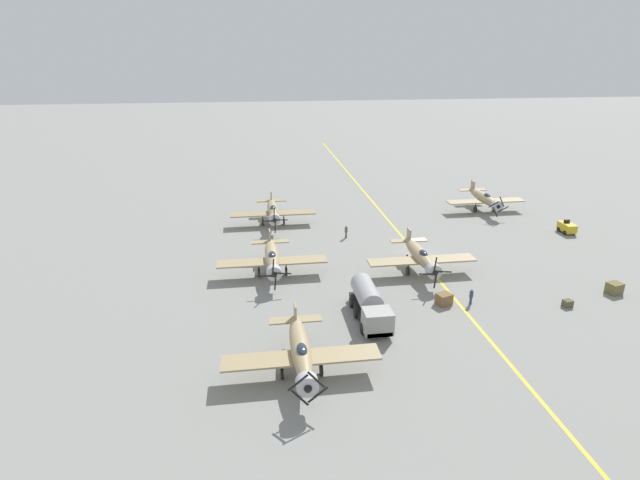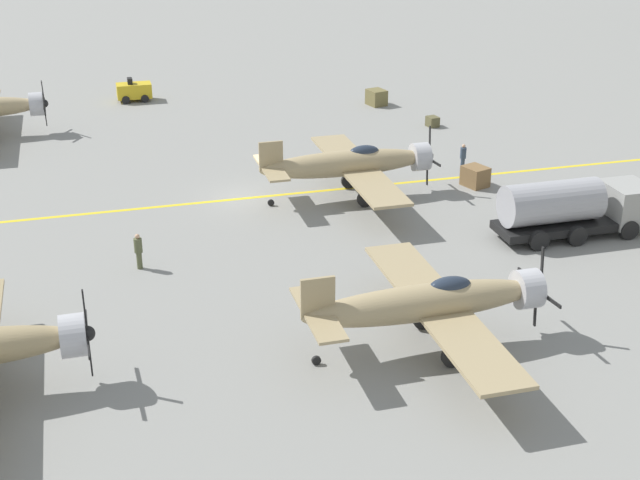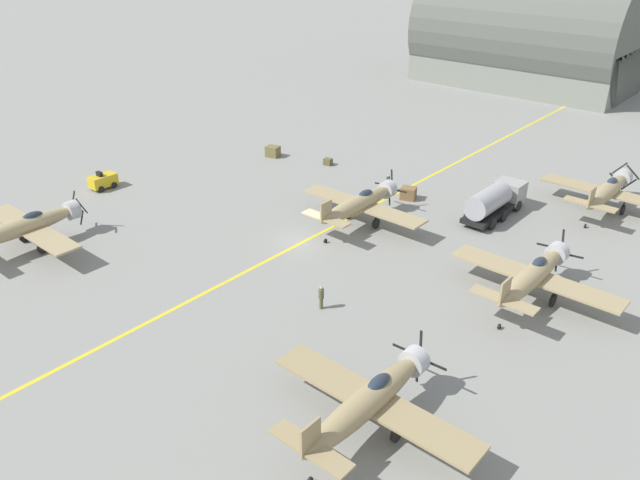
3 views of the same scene
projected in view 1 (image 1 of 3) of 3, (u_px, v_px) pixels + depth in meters
The scene contains 14 objects.
ground_plane at pixel (417, 254), 60.99m from camera, with size 400.00×400.00×0.00m, color gray.
taxiway_stripe at pixel (417, 254), 60.99m from camera, with size 0.30×160.00×0.01m, color yellow.
airplane_far_right at pixel (301, 352), 37.71m from camera, with size 12.00×9.98×3.65m.
airplane_mid_right at pixel (272, 258), 54.78m from camera, with size 12.00×9.98×3.80m.
airplane_near_left at pixel (485, 199), 76.77m from camera, with size 12.00×9.98×3.65m.
airplane_near_right at pixel (273, 211), 70.92m from camera, with size 12.00×9.98×3.80m.
airplane_mid_center at pixel (421, 256), 55.17m from camera, with size 12.00×9.98×3.80m.
fuel_tanker at pixel (370, 304), 45.79m from camera, with size 2.68×8.00×2.98m.
tow_tractor at pixel (567, 227), 67.94m from camera, with size 1.57×2.60×1.79m.
ground_crew_walking at pixel (346, 231), 66.00m from camera, with size 0.38×0.38×1.74m.
ground_crew_inspecting at pixel (471, 296), 48.64m from camera, with size 0.36×0.36×1.67m.
supply_crate_by_tanker at pixel (614, 288), 50.97m from camera, with size 1.40×1.17×1.17m, color brown.
supply_crate_mid_lane at pixel (444, 299), 48.76m from camera, with size 1.38×1.15×1.15m, color brown.
supply_crate_outboard at pixel (568, 303), 48.40m from camera, with size 0.85×0.70×0.70m, color brown.
Camera 1 is at (19.65, 54.17, 23.31)m, focal length 28.00 mm.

